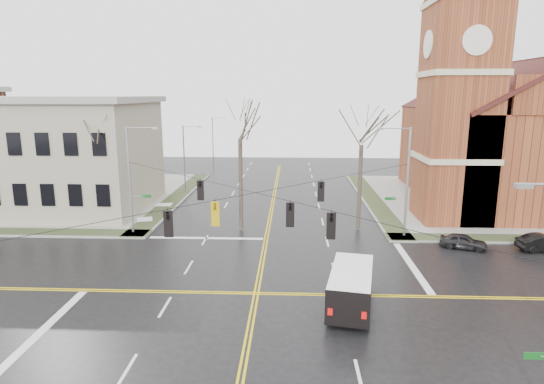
{
  "coord_description": "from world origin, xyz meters",
  "views": [
    {
      "loc": [
        2.07,
        -25.31,
        11.72
      ],
      "look_at": [
        0.68,
        6.0,
        4.95
      ],
      "focal_mm": 30.0,
      "sensor_mm": 36.0,
      "label": 1
    }
  ],
  "objects_px": {
    "signal_pole_nw": "(132,177)",
    "tree_nw_near": "(240,133)",
    "church": "(504,125)",
    "tree_nw_far": "(107,136)",
    "streetlight_north_a": "(185,156)",
    "streetlight_north_b": "(214,140)",
    "tree_ne": "(362,139)",
    "parked_car_b": "(544,243)",
    "signal_pole_ne": "(405,179)",
    "cargo_van": "(351,284)",
    "parked_car_a": "(463,241)"
  },
  "relations": [
    {
      "from": "streetlight_north_b",
      "to": "tree_ne",
      "type": "bearing_deg",
      "value": -61.45
    },
    {
      "from": "church",
      "to": "streetlight_north_a",
      "type": "height_order",
      "value": "church"
    },
    {
      "from": "church",
      "to": "tree_nw_near",
      "type": "relative_size",
      "value": 2.34
    },
    {
      "from": "cargo_van",
      "to": "church",
      "type": "bearing_deg",
      "value": 64.45
    },
    {
      "from": "signal_pole_ne",
      "to": "signal_pole_nw",
      "type": "distance_m",
      "value": 22.64
    },
    {
      "from": "streetlight_north_a",
      "to": "cargo_van",
      "type": "relative_size",
      "value": 1.32
    },
    {
      "from": "church",
      "to": "tree_nw_far",
      "type": "xyz_separation_m",
      "value": [
        -38.87,
        -11.01,
        -0.27
      ]
    },
    {
      "from": "streetlight_north_a",
      "to": "tree_nw_far",
      "type": "relative_size",
      "value": 0.71
    },
    {
      "from": "church",
      "to": "streetlight_north_b",
      "type": "relative_size",
      "value": 3.44
    },
    {
      "from": "signal_pole_nw",
      "to": "cargo_van",
      "type": "distance_m",
      "value": 21.46
    },
    {
      "from": "cargo_van",
      "to": "parked_car_b",
      "type": "xyz_separation_m",
      "value": [
        15.86,
        9.91,
        -0.66
      ]
    },
    {
      "from": "signal_pole_ne",
      "to": "tree_nw_far",
      "type": "relative_size",
      "value": 0.8
    },
    {
      "from": "church",
      "to": "tree_nw_far",
      "type": "height_order",
      "value": "church"
    },
    {
      "from": "church",
      "to": "tree_nw_far",
      "type": "relative_size",
      "value": 2.44
    },
    {
      "from": "cargo_van",
      "to": "tree_ne",
      "type": "height_order",
      "value": "tree_ne"
    },
    {
      "from": "streetlight_north_a",
      "to": "cargo_van",
      "type": "distance_m",
      "value": 33.64
    },
    {
      "from": "signal_pole_nw",
      "to": "parked_car_a",
      "type": "xyz_separation_m",
      "value": [
        26.7,
        -2.67,
        -4.37
      ]
    },
    {
      "from": "cargo_van",
      "to": "tree_nw_far",
      "type": "height_order",
      "value": "tree_nw_far"
    },
    {
      "from": "cargo_van",
      "to": "parked_car_b",
      "type": "relative_size",
      "value": 1.56
    },
    {
      "from": "signal_pole_ne",
      "to": "streetlight_north_b",
      "type": "relative_size",
      "value": 1.12
    },
    {
      "from": "parked_car_b",
      "to": "tree_ne",
      "type": "distance_m",
      "value": 16.06
    },
    {
      "from": "streetlight_north_b",
      "to": "cargo_van",
      "type": "height_order",
      "value": "streetlight_north_b"
    },
    {
      "from": "streetlight_north_b",
      "to": "parked_car_a",
      "type": "bearing_deg",
      "value": -56.39
    },
    {
      "from": "cargo_van",
      "to": "tree_nw_near",
      "type": "distance_m",
      "value": 17.89
    },
    {
      "from": "tree_nw_near",
      "to": "tree_nw_far",
      "type": "bearing_deg",
      "value": 176.47
    },
    {
      "from": "tree_ne",
      "to": "streetlight_north_a",
      "type": "bearing_deg",
      "value": 142.57
    },
    {
      "from": "tree_nw_far",
      "to": "tree_nw_near",
      "type": "xyz_separation_m",
      "value": [
        11.77,
        -0.73,
        0.34
      ]
    },
    {
      "from": "tree_ne",
      "to": "cargo_van",
      "type": "bearing_deg",
      "value": -99.52
    },
    {
      "from": "signal_pole_ne",
      "to": "tree_nw_far",
      "type": "height_order",
      "value": "tree_nw_far"
    },
    {
      "from": "church",
      "to": "parked_car_a",
      "type": "bearing_deg",
      "value": -120.48
    },
    {
      "from": "tree_nw_far",
      "to": "streetlight_north_a",
      "type": "bearing_deg",
      "value": 76.36
    },
    {
      "from": "tree_nw_far",
      "to": "tree_ne",
      "type": "relative_size",
      "value": 1.03
    },
    {
      "from": "signal_pole_ne",
      "to": "parked_car_b",
      "type": "xyz_separation_m",
      "value": [
        10.0,
        -2.95,
        -4.31
      ]
    },
    {
      "from": "cargo_van",
      "to": "parked_car_a",
      "type": "distance_m",
      "value": 14.24
    },
    {
      "from": "streetlight_north_b",
      "to": "tree_nw_far",
      "type": "height_order",
      "value": "tree_nw_far"
    },
    {
      "from": "streetlight_north_a",
      "to": "tree_nw_far",
      "type": "distance_m",
      "value": 15.1
    },
    {
      "from": "streetlight_north_a",
      "to": "parked_car_b",
      "type": "bearing_deg",
      "value": -31.31
    },
    {
      "from": "church",
      "to": "cargo_van",
      "type": "bearing_deg",
      "value": -126.44
    },
    {
      "from": "church",
      "to": "parked_car_a",
      "type": "relative_size",
      "value": 8.02
    },
    {
      "from": "church",
      "to": "streetlight_north_a",
      "type": "xyz_separation_m",
      "value": [
        -35.42,
        3.22,
        -3.97
      ]
    },
    {
      "from": "signal_pole_nw",
      "to": "tree_nw_near",
      "type": "relative_size",
      "value": 0.77
    },
    {
      "from": "parked_car_b",
      "to": "tree_nw_far",
      "type": "xyz_separation_m",
      "value": [
        -35.43,
        5.22,
        7.52
      ]
    },
    {
      "from": "signal_pole_ne",
      "to": "streetlight_north_a",
      "type": "distance_m",
      "value": 27.48
    },
    {
      "from": "signal_pole_nw",
      "to": "parked_car_b",
      "type": "height_order",
      "value": "signal_pole_nw"
    },
    {
      "from": "signal_pole_nw",
      "to": "parked_car_a",
      "type": "bearing_deg",
      "value": -5.71
    },
    {
      "from": "signal_pole_nw",
      "to": "tree_ne",
      "type": "bearing_deg",
      "value": 6.58
    },
    {
      "from": "signal_pole_ne",
      "to": "signal_pole_nw",
      "type": "xyz_separation_m",
      "value": [
        -22.64,
        0.0,
        0.0
      ]
    },
    {
      "from": "streetlight_north_b",
      "to": "tree_nw_far",
      "type": "bearing_deg",
      "value": -95.76
    },
    {
      "from": "parked_car_a",
      "to": "tree_nw_far",
      "type": "distance_m",
      "value": 30.84
    },
    {
      "from": "parked_car_a",
      "to": "parked_car_b",
      "type": "height_order",
      "value": "parked_car_b"
    }
  ]
}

